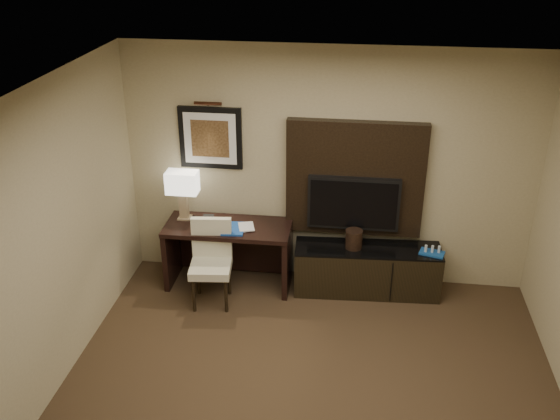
% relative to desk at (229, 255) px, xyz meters
% --- Properties ---
extents(ceiling, '(4.50, 5.00, 0.01)m').
position_rel_desk_xyz_m(ceiling, '(1.07, -2.15, 2.32)').
color(ceiling, silver).
rests_on(ceiling, wall_back).
extents(wall_back, '(4.50, 0.01, 2.70)m').
position_rel_desk_xyz_m(wall_back, '(1.07, 0.35, 0.97)').
color(wall_back, tan).
rests_on(wall_back, floor).
extents(wall_left, '(0.01, 5.00, 2.70)m').
position_rel_desk_xyz_m(wall_left, '(-1.18, -2.15, 0.97)').
color(wall_left, tan).
rests_on(wall_left, floor).
extents(desk, '(1.41, 0.61, 0.75)m').
position_rel_desk_xyz_m(desk, '(0.00, 0.00, 0.00)').
color(desk, black).
rests_on(desk, floor).
extents(credenza, '(1.63, 0.54, 0.55)m').
position_rel_desk_xyz_m(credenza, '(1.56, 0.05, -0.10)').
color(credenza, black).
rests_on(credenza, floor).
extents(tv_wall_panel, '(1.50, 0.12, 1.30)m').
position_rel_desk_xyz_m(tv_wall_panel, '(1.37, 0.29, 0.89)').
color(tv_wall_panel, black).
rests_on(tv_wall_panel, wall_back).
extents(tv, '(1.00, 0.08, 0.60)m').
position_rel_desk_xyz_m(tv, '(1.37, 0.19, 0.64)').
color(tv, black).
rests_on(tv, tv_wall_panel).
extents(artwork, '(0.70, 0.04, 0.70)m').
position_rel_desk_xyz_m(artwork, '(-0.23, 0.33, 1.27)').
color(artwork, black).
rests_on(artwork, wall_back).
extents(picture_light, '(0.04, 0.04, 0.30)m').
position_rel_desk_xyz_m(picture_light, '(-0.23, 0.29, 1.67)').
color(picture_light, '#422215').
rests_on(picture_light, wall_back).
extents(desk_chair, '(0.48, 0.54, 0.90)m').
position_rel_desk_xyz_m(desk_chair, '(-0.11, -0.41, 0.08)').
color(desk_chair, beige).
rests_on(desk_chair, floor).
extents(table_lamp, '(0.41, 0.31, 0.60)m').
position_rel_desk_xyz_m(table_lamp, '(-0.52, 0.11, 0.68)').
color(table_lamp, '#9F8763').
rests_on(table_lamp, desk).
extents(desk_phone, '(0.19, 0.17, 0.09)m').
position_rel_desk_xyz_m(desk_phone, '(-0.25, -0.03, 0.42)').
color(desk_phone, black).
rests_on(desk_phone, desk).
extents(blue_folder, '(0.26, 0.33, 0.02)m').
position_rel_desk_xyz_m(blue_folder, '(0.08, -0.09, 0.39)').
color(blue_folder, '#18479E').
rests_on(blue_folder, desk).
extents(book, '(0.17, 0.07, 0.23)m').
position_rel_desk_xyz_m(book, '(0.13, -0.06, 0.49)').
color(book, '#B2A58C').
rests_on(book, desk).
extents(ice_bucket, '(0.22, 0.22, 0.21)m').
position_rel_desk_xyz_m(ice_bucket, '(1.40, 0.04, 0.28)').
color(ice_bucket, black).
rests_on(ice_bucket, credenza).
extents(minibar_tray, '(0.29, 0.22, 0.09)m').
position_rel_desk_xyz_m(minibar_tray, '(2.24, 0.01, 0.22)').
color(minibar_tray, '#164B91').
rests_on(minibar_tray, credenza).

